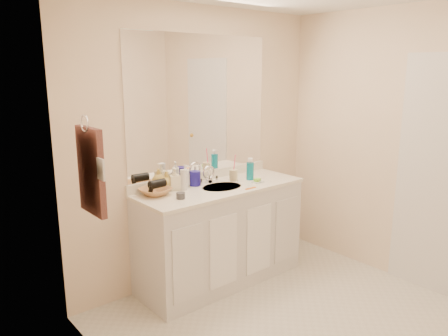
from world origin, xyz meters
TOP-DOWN VIEW (x-y plane):
  - floor at (0.00, 0.00)m, footprint 2.60×2.60m
  - wall_back at (0.00, 1.30)m, footprint 2.60×0.02m
  - wall_left at (-1.30, 0.00)m, footprint 0.02×2.60m
  - wall_right at (1.30, 0.00)m, footprint 0.02×2.60m
  - vanity_cabinet at (0.00, 1.02)m, footprint 1.50×0.55m
  - countertop at (0.00, 1.02)m, footprint 1.52×0.57m
  - backsplash at (0.00, 1.29)m, footprint 1.52×0.03m
  - sink_basin at (0.00, 1.00)m, footprint 0.37×0.37m
  - faucet at (0.00, 1.18)m, footprint 0.02×0.02m
  - mirror at (0.00, 1.29)m, footprint 1.48×0.01m
  - blue_mug at (-0.15, 1.18)m, footprint 0.12×0.12m
  - tan_cup at (0.21, 1.09)m, footprint 0.09×0.09m
  - toothbrush at (0.22, 1.09)m, footprint 0.01×0.03m
  - mouthwash_bottle at (0.36, 1.03)m, footprint 0.08×0.08m
  - soap_dish at (0.33, 0.91)m, footprint 0.10×0.09m
  - green_soap at (0.33, 0.91)m, footprint 0.08×0.07m
  - orange_comb at (0.15, 0.80)m, footprint 0.12×0.03m
  - dark_jar at (-0.47, 0.94)m, footprint 0.09×0.09m
  - extra_white_bottle at (-0.31, 1.12)m, footprint 0.06×0.06m
  - soap_bottle_white at (-0.23, 1.21)m, footprint 0.10×0.10m
  - soap_bottle_cream at (-0.36, 1.18)m, footprint 0.11×0.11m
  - soap_bottle_yellow at (-0.42, 1.23)m, footprint 0.14×0.14m
  - wicker_basket at (-0.57, 1.15)m, footprint 0.28×0.28m
  - hair_dryer at (-0.55, 1.15)m, footprint 0.14×0.08m
  - towel_ring at (-1.27, 0.77)m, footprint 0.01×0.11m
  - hand_towel at (-1.25, 0.77)m, footprint 0.04×0.32m
  - switch_plate at (-1.27, 0.57)m, footprint 0.01×0.08m
  - door at (1.29, -0.30)m, footprint 0.02×0.82m

SIDE VIEW (x-z plane):
  - floor at x=0.00m, z-range 0.00..0.00m
  - vanity_cabinet at x=0.00m, z-range 0.00..0.85m
  - countertop at x=0.00m, z-range 0.85..0.88m
  - sink_basin at x=0.00m, z-range 0.86..0.88m
  - orange_comb at x=0.15m, z-range 0.88..0.88m
  - soap_dish at x=0.33m, z-range 0.88..0.89m
  - green_soap at x=0.33m, z-range 0.89..0.92m
  - dark_jar at x=-0.47m, z-range 0.88..0.93m
  - wicker_basket at x=-0.57m, z-range 0.88..0.94m
  - backsplash at x=0.00m, z-range 0.88..0.96m
  - tan_cup at x=0.21m, z-range 0.88..0.98m
  - faucet at x=0.00m, z-range 0.88..0.99m
  - blue_mug at x=-0.15m, z-range 0.88..1.01m
  - soap_bottle_yellow at x=-0.42m, z-range 0.88..1.03m
  - mouthwash_bottle at x=0.36m, z-range 0.88..1.04m
  - extra_white_bottle at x=-0.31m, z-range 0.88..1.06m
  - hair_dryer at x=-0.55m, z-range 0.94..1.00m
  - soap_bottle_cream at x=-0.36m, z-range 0.88..1.07m
  - soap_bottle_white at x=-0.23m, z-range 0.88..1.07m
  - door at x=1.29m, z-range 0.00..2.00m
  - toothbrush at x=0.22m, z-range 0.94..1.12m
  - wall_back at x=0.00m, z-range 0.00..2.40m
  - wall_left at x=-1.30m, z-range 0.00..2.40m
  - wall_right at x=1.30m, z-range 0.00..2.40m
  - hand_towel at x=-1.25m, z-range 0.98..1.52m
  - switch_plate at x=-1.27m, z-range 1.24..1.36m
  - towel_ring at x=-1.27m, z-range 1.49..1.61m
  - mirror at x=0.00m, z-range 0.96..2.16m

